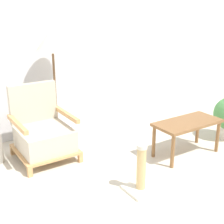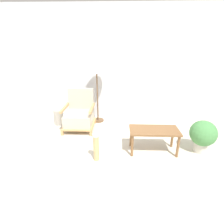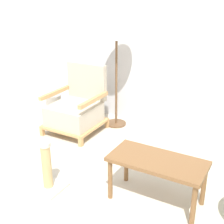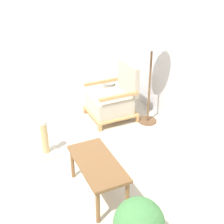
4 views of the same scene
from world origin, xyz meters
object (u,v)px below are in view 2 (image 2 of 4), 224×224
object	(u,v)px
armchair	(79,115)
vase	(59,117)
potted_plant	(203,134)
floor_lamp	(97,69)
coffee_table	(154,133)
scratching_post	(96,152)

from	to	relation	value
armchair	vase	xyz separation A→B (m)	(-0.56, 0.19, -0.14)
vase	potted_plant	bearing A→B (deg)	-20.00
armchair	potted_plant	world-z (taller)	armchair
floor_lamp	armchair	bearing A→B (deg)	-130.56
coffee_table	vase	bearing A→B (deg)	152.19
vase	potted_plant	size ratio (longest dim) A/B	0.61
floor_lamp	coffee_table	bearing A→B (deg)	-49.34
floor_lamp	potted_plant	xyz separation A→B (m)	(2.01, -1.31, -0.96)
vase	armchair	bearing A→B (deg)	-19.21
potted_plant	scratching_post	bearing A→B (deg)	-168.77
vase	potted_plant	distance (m)	3.13
coffee_table	vase	distance (m)	2.35
armchair	potted_plant	bearing A→B (deg)	-20.19
floor_lamp	scratching_post	world-z (taller)	floor_lamp
armchair	vase	size ratio (longest dim) A/B	2.43
coffee_table	potted_plant	xyz separation A→B (m)	(0.86, 0.03, -0.03)
coffee_table	vase	world-z (taller)	coffee_table
potted_plant	floor_lamp	bearing A→B (deg)	146.90
armchair	scratching_post	bearing A→B (deg)	-66.67
vase	floor_lamp	bearing A→B (deg)	14.52
vase	potted_plant	world-z (taller)	potted_plant
coffee_table	floor_lamp	bearing A→B (deg)	130.66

